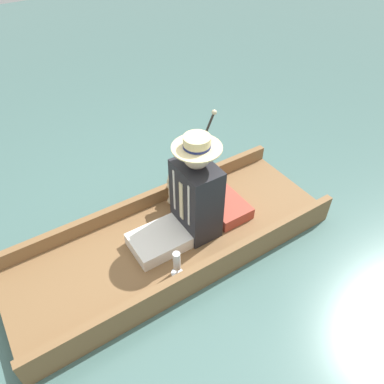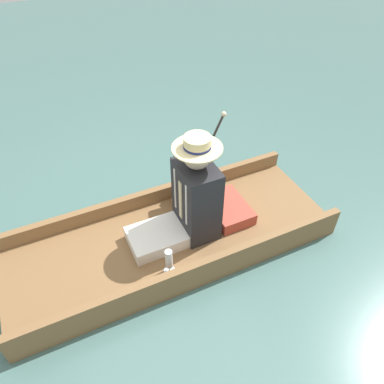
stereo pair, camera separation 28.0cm
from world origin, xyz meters
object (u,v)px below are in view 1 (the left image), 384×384
at_px(seated_person, 190,201).
at_px(walking_cane, 199,149).
at_px(wine_glass, 177,262).
at_px(teddy_bear, 177,189).

distance_m(seated_person, walking_cane, 0.53).
bearing_deg(wine_glass, walking_cane, -43.34).
distance_m(seated_person, wine_glass, 0.48).
bearing_deg(seated_person, wine_glass, 131.42).
relative_size(teddy_bear, wine_glass, 1.76).
xyz_separation_m(wine_glass, walking_cane, (0.69, -0.65, 0.33)).
bearing_deg(wine_glass, teddy_bear, -31.19).
distance_m(seated_person, teddy_bear, 0.36).
bearing_deg(seated_person, teddy_bear, -16.12).
distance_m(teddy_bear, walking_cane, 0.39).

